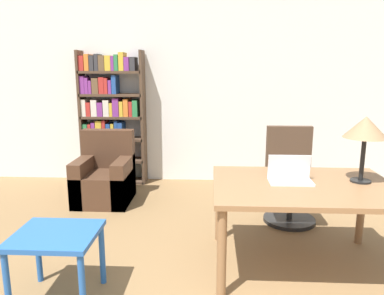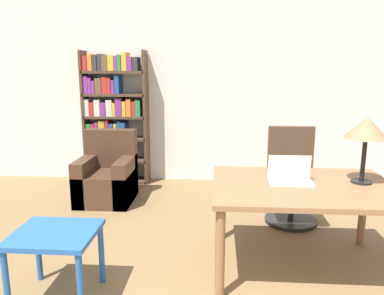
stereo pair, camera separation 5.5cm
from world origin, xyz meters
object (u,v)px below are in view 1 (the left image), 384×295
Objects in this scene: office_chair at (290,179)px; armchair at (105,179)px; table_lamp at (366,129)px; desk at (303,194)px; laptop at (290,176)px; side_table_blue at (56,244)px; bookshelf at (109,119)px.

office_chair is 2.25m from armchair.
desk is at bearing -169.79° from table_lamp.
desk is 4.18× the size of laptop.
side_table_blue is (-2.32, -0.65, -0.74)m from table_lamp.
table_lamp is (0.59, 0.03, 0.39)m from laptop.
armchair is (-0.25, 2.06, -0.15)m from side_table_blue.
laptop is at bearing -36.01° from armchair.
office_chair is 1.17× the size of armchair.
office_chair reaches higher than laptop.
side_table_blue is at bearing -82.25° from bookshelf.
table_lamp is 0.53× the size of office_chair.
bookshelf is (-2.23, 2.31, 0.30)m from desk.
bookshelf is at bearing 97.75° from side_table_blue.
armchair is at bearing 168.05° from office_chair.
laptop is 2.50m from armchair.
office_chair is at bearing 77.73° from laptop.
office_chair is at bearing 83.98° from desk.
laptop is 0.40× the size of armchair.
table_lamp is 0.95× the size of side_table_blue.
laptop is at bearing -46.66° from bookshelf.
side_table_blue is (-1.74, -0.62, -0.34)m from laptop.
laptop is at bearing -102.27° from office_chair.
table_lamp is 1.24m from office_chair.
armchair is (-1.98, 1.44, -0.49)m from laptop.
desk is 0.72m from table_lamp.
desk is 1.06m from office_chair.
desk is 1.94m from side_table_blue.
side_table_blue is at bearing -140.74° from office_chair.
side_table_blue is at bearing -164.40° from table_lamp.
armchair is (-2.09, 1.50, -0.36)m from desk.
table_lamp reaches higher than side_table_blue.
armchair is (-2.57, 1.41, -0.88)m from table_lamp.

